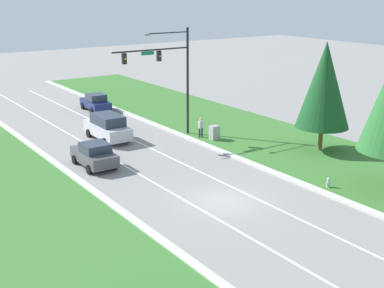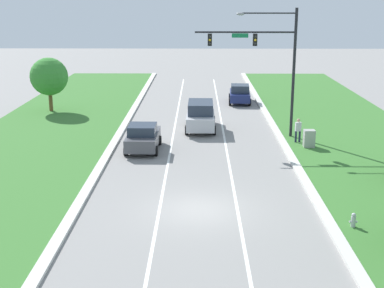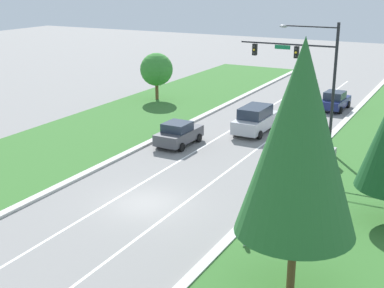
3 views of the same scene
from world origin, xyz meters
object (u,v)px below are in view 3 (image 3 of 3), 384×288
object	(u,v)px
graphite_sedan	(179,134)
pedestrian	(326,146)
traffic_signal_mast	(308,67)
conifer_far_right_tree	(300,139)
fire_hydrant	(245,240)
navy_sedan	(335,101)
silver_suv	(255,119)
oak_near_left_tree	(156,69)
utility_cabinet	(330,157)

from	to	relation	value
graphite_sedan	pedestrian	xyz separation A→B (m)	(10.18, 1.81, 0.09)
traffic_signal_mast	pedestrian	size ratio (longest dim) A/B	5.21
pedestrian	conifer_far_right_tree	size ratio (longest dim) A/B	0.17
conifer_far_right_tree	fire_hydrant	bearing A→B (deg)	140.23
fire_hydrant	conifer_far_right_tree	world-z (taller)	conifer_far_right_tree
navy_sedan	pedestrian	distance (m)	14.40
silver_suv	navy_sedan	bearing A→B (deg)	71.07
oak_near_left_tree	conifer_far_right_tree	size ratio (longest dim) A/B	0.47
graphite_sedan	navy_sedan	size ratio (longest dim) A/B	0.98
graphite_sedan	oak_near_left_tree	size ratio (longest dim) A/B	0.90
navy_sedan	pedestrian	world-z (taller)	navy_sedan
oak_near_left_tree	conifer_far_right_tree	xyz separation A→B (m)	(22.01, -26.07, 3.11)
utility_cabinet	conifer_far_right_tree	distance (m)	16.06
graphite_sedan	oak_near_left_tree	world-z (taller)	oak_near_left_tree
navy_sedan	silver_suv	bearing A→B (deg)	-106.43
navy_sedan	pedestrian	xyz separation A→B (m)	(2.84, -14.12, 0.09)
utility_cabinet	fire_hydrant	distance (m)	12.54
oak_near_left_tree	conifer_far_right_tree	distance (m)	34.27
fire_hydrant	utility_cabinet	bearing A→B (deg)	87.21
silver_suv	oak_near_left_tree	world-z (taller)	oak_near_left_tree
graphite_sedan	utility_cabinet	size ratio (longest dim) A/B	3.44
utility_cabinet	conifer_far_right_tree	bearing A→B (deg)	-81.41
traffic_signal_mast	oak_near_left_tree	xyz separation A→B (m)	(-17.24, 8.41, -2.75)
utility_cabinet	pedestrian	bearing A→B (deg)	114.09
navy_sedan	utility_cabinet	distance (m)	15.65
graphite_sedan	conifer_far_right_tree	bearing A→B (deg)	-46.85
graphite_sedan	utility_cabinet	bearing A→B (deg)	4.37
fire_hydrant	traffic_signal_mast	bearing A→B (deg)	97.14
utility_cabinet	traffic_signal_mast	bearing A→B (deg)	132.46
utility_cabinet	oak_near_left_tree	xyz separation A→B (m)	(-19.76, 11.17, 2.41)
traffic_signal_mast	conifer_far_right_tree	distance (m)	18.31
utility_cabinet	pedestrian	world-z (taller)	pedestrian
utility_cabinet	oak_near_left_tree	bearing A→B (deg)	150.53
pedestrian	utility_cabinet	bearing A→B (deg)	106.99
traffic_signal_mast	navy_sedan	xyz separation A→B (m)	(-0.83, 12.52, -4.91)
navy_sedan	utility_cabinet	world-z (taller)	navy_sedan
pedestrian	conifer_far_right_tree	bearing A→B (deg)	92.68
pedestrian	oak_near_left_tree	xyz separation A→B (m)	(-19.24, 10.01, 2.07)
traffic_signal_mast	silver_suv	xyz separation A→B (m)	(-4.49, 2.17, -4.69)
traffic_signal_mast	utility_cabinet	distance (m)	6.37
graphite_sedan	oak_near_left_tree	xyz separation A→B (m)	(-9.06, 11.81, 2.16)
silver_suv	conifer_far_right_tree	bearing A→B (deg)	-64.43
silver_suv	utility_cabinet	size ratio (longest dim) A/B	4.23
conifer_far_right_tree	silver_suv	bearing A→B (deg)	115.04
utility_cabinet	fire_hydrant	world-z (taller)	utility_cabinet
conifer_far_right_tree	navy_sedan	bearing A→B (deg)	100.52
traffic_signal_mast	graphite_sedan	size ratio (longest dim) A/B	2.13
fire_hydrant	conifer_far_right_tree	bearing A→B (deg)	-39.77
conifer_far_right_tree	oak_near_left_tree	bearing A→B (deg)	130.17
navy_sedan	fire_hydrant	distance (m)	27.95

